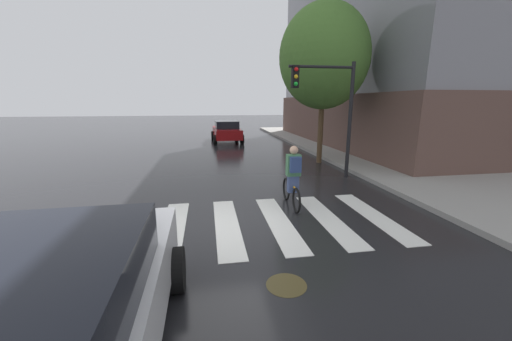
{
  "coord_description": "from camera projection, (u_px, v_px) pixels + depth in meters",
  "views": [
    {
      "loc": [
        -0.16,
        -6.39,
        2.78
      ],
      "look_at": [
        1.06,
        0.91,
        1.06
      ],
      "focal_mm": 20.68,
      "sensor_mm": 36.0,
      "label": 1
    }
  ],
  "objects": [
    {
      "name": "ground_plane",
      "position": [
        217.0,
        226.0,
        6.79
      ],
      "size": [
        120.0,
        120.0,
        0.0
      ],
      "primitive_type": "plane",
      "color": "black"
    },
    {
      "name": "crosswalk_stripes",
      "position": [
        227.0,
        225.0,
        6.83
      ],
      "size": [
        7.9,
        3.36,
        0.01
      ],
      "color": "silver",
      "rests_on": "ground"
    },
    {
      "name": "manhole_cover",
      "position": [
        286.0,
        285.0,
        4.59
      ],
      "size": [
        0.64,
        0.64,
        0.01
      ],
      "primitive_type": "cylinder",
      "color": "#473D1E",
      "rests_on": "ground"
    },
    {
      "name": "sedan_near",
      "position": [
        50.0,
        324.0,
        2.67
      ],
      "size": [
        2.21,
        4.62,
        1.59
      ],
      "color": "silver",
      "rests_on": "ground"
    },
    {
      "name": "sedan_mid",
      "position": [
        227.0,
        131.0,
        21.19
      ],
      "size": [
        2.16,
        4.41,
        1.51
      ],
      "color": "maroon",
      "rests_on": "ground"
    },
    {
      "name": "cyclist",
      "position": [
        293.0,
        177.0,
        7.81
      ],
      "size": [
        0.36,
        1.71,
        1.69
      ],
      "color": "black",
      "rests_on": "ground"
    },
    {
      "name": "traffic_light_near",
      "position": [
        330.0,
        100.0,
        10.66
      ],
      "size": [
        2.47,
        0.28,
        4.2
      ],
      "color": "black",
      "rests_on": "ground"
    },
    {
      "name": "fire_hydrant",
      "position": [
        373.0,
        151.0,
        14.09
      ],
      "size": [
        0.33,
        0.22,
        0.78
      ],
      "color": "gold",
      "rests_on": "sidewalk"
    },
    {
      "name": "street_tree_near",
      "position": [
        324.0,
        57.0,
        12.91
      ],
      "size": [
        3.93,
        3.93,
        6.98
      ],
      "color": "#4C3823",
      "rests_on": "ground"
    },
    {
      "name": "corner_building",
      "position": [
        461.0,
        29.0,
        19.43
      ],
      "size": [
        19.0,
        18.62,
        15.17
      ],
      "color": "brown",
      "rests_on": "ground"
    }
  ]
}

